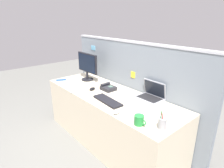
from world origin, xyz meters
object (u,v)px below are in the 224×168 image
(laptop, at_px, (151,95))
(desk_phone, at_px, (108,88))
(keyboard_main, at_px, (108,101))
(pen_cup, at_px, (162,123))
(computer_mouse_right_hand, at_px, (92,89))
(coffee_mug, at_px, (139,120))
(desktop_monitor, at_px, (87,65))
(cell_phone_blue_case, at_px, (61,80))
(computer_mouse_left_hand, at_px, (116,112))
(cell_phone_silver_slab, at_px, (75,91))
(cell_phone_white_slab, at_px, (140,111))

(laptop, xyz_separation_m, desk_phone, (-0.56, -0.20, -0.02))
(keyboard_main, distance_m, pen_cup, 0.75)
(computer_mouse_right_hand, distance_m, coffee_mug, 1.01)
(desktop_monitor, distance_m, coffee_mug, 1.46)
(desktop_monitor, bearing_deg, cell_phone_blue_case, -127.69)
(computer_mouse_left_hand, relative_size, pen_cup, 0.58)
(computer_mouse_left_hand, distance_m, cell_phone_silver_slab, 0.81)
(desk_phone, distance_m, coffee_mug, 0.92)
(desktop_monitor, xyz_separation_m, cell_phone_white_slab, (1.23, -0.19, -0.23))
(computer_mouse_left_hand, bearing_deg, coffee_mug, -12.33)
(laptop, bearing_deg, coffee_mug, -61.59)
(desktop_monitor, height_order, cell_phone_silver_slab, desktop_monitor)
(laptop, xyz_separation_m, coffee_mug, (0.29, -0.54, -0.00))
(pen_cup, bearing_deg, computer_mouse_right_hand, 176.20)
(keyboard_main, bearing_deg, desktop_monitor, 165.20)
(desktop_monitor, relative_size, cell_phone_silver_slab, 3.10)
(desktop_monitor, distance_m, cell_phone_white_slab, 1.27)
(computer_mouse_right_hand, bearing_deg, coffee_mug, -29.97)
(laptop, bearing_deg, computer_mouse_right_hand, -152.49)
(cell_phone_silver_slab, xyz_separation_m, cell_phone_blue_case, (-0.55, 0.07, 0.00))
(computer_mouse_right_hand, bearing_deg, desktop_monitor, 133.93)
(desk_phone, bearing_deg, laptop, 19.41)
(desktop_monitor, relative_size, keyboard_main, 1.10)
(computer_mouse_right_hand, distance_m, cell_phone_silver_slab, 0.23)
(cell_phone_blue_case, bearing_deg, keyboard_main, 26.48)
(pen_cup, height_order, coffee_mug, pen_cup)
(cell_phone_white_slab, xyz_separation_m, coffee_mug, (0.16, -0.20, 0.04))
(cell_phone_blue_case, height_order, cell_phone_white_slab, same)
(keyboard_main, bearing_deg, cell_phone_blue_case, -173.47)
(computer_mouse_right_hand, height_order, cell_phone_white_slab, computer_mouse_right_hand)
(cell_phone_white_slab, bearing_deg, keyboard_main, 142.53)
(desktop_monitor, bearing_deg, keyboard_main, -18.83)
(laptop, height_order, cell_phone_silver_slab, laptop)
(laptop, bearing_deg, desk_phone, -160.59)
(computer_mouse_right_hand, xyz_separation_m, cell_phone_blue_case, (-0.66, -0.13, -0.01))
(desktop_monitor, relative_size, computer_mouse_left_hand, 4.58)
(desk_phone, height_order, cell_phone_silver_slab, desk_phone)
(keyboard_main, distance_m, computer_mouse_right_hand, 0.43)
(keyboard_main, relative_size, computer_mouse_left_hand, 4.14)
(coffee_mug, bearing_deg, desk_phone, 158.10)
(pen_cup, relative_size, cell_phone_white_slab, 1.36)
(cell_phone_blue_case, xyz_separation_m, cell_phone_white_slab, (1.49, 0.14, 0.00))
(coffee_mug, bearing_deg, cell_phone_white_slab, 129.92)
(desktop_monitor, xyz_separation_m, computer_mouse_right_hand, (0.41, -0.20, -0.22))
(computer_mouse_right_hand, height_order, cell_phone_silver_slab, computer_mouse_right_hand)
(keyboard_main, xyz_separation_m, cell_phone_silver_slab, (-0.53, -0.12, -0.01))
(laptop, distance_m, desk_phone, 0.60)
(desk_phone, xyz_separation_m, cell_phone_silver_slab, (-0.25, -0.36, -0.02))
(computer_mouse_left_hand, distance_m, coffee_mug, 0.29)
(computer_mouse_left_hand, distance_m, cell_phone_blue_case, 1.36)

